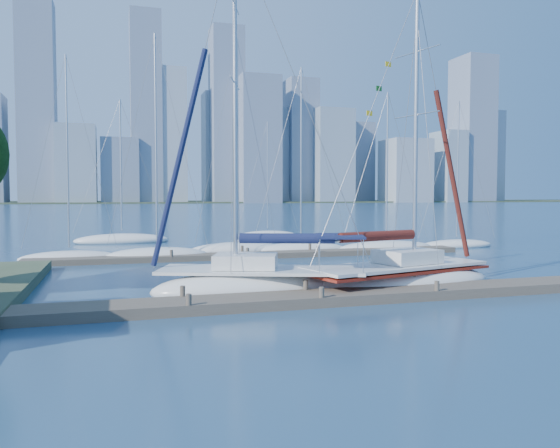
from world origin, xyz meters
name	(u,v)px	position (x,y,z in m)	size (l,w,h in m)	color
ground	(313,303)	(0.00, 0.00, 0.00)	(700.00, 700.00, 0.00)	navy
near_dock	(313,298)	(0.00, 0.00, 0.20)	(26.00, 2.00, 0.40)	#4D4438
far_dock	(259,255)	(2.00, 16.00, 0.18)	(30.00, 1.80, 0.36)	#4D4438
far_shore	(127,203)	(0.00, 320.00, 0.00)	(800.00, 100.00, 1.50)	#38472D
sailboat_navy	(261,266)	(-1.45, 2.59, 1.22)	(9.88, 6.10, 16.17)	silver
sailboat_maroon	(397,266)	(4.85, 2.13, 1.03)	(10.02, 5.39, 14.25)	silver
bg_boat_0	(70,257)	(-10.28, 17.57, 0.26)	(6.58, 3.83, 13.53)	silver
bg_boat_1	(157,255)	(-4.76, 17.06, 0.31)	(7.22, 4.71, 15.23)	silver
bg_boat_2	(238,249)	(1.17, 18.95, 0.32)	(7.67, 5.22, 15.91)	silver
bg_boat_3	(301,249)	(5.83, 18.28, 0.28)	(7.33, 3.12, 14.01)	silver
bg_boat_4	(386,247)	(12.55, 17.59, 0.26)	(8.13, 3.44, 12.46)	silver
bg_boat_5	(457,245)	(19.38, 18.39, 0.24)	(6.80, 3.06, 12.20)	silver
bg_boat_6	(122,240)	(-6.83, 30.72, 0.28)	(8.38, 2.88, 13.15)	silver
bg_boat_7	(268,235)	(7.47, 33.39, 0.24)	(6.42, 3.32, 12.03)	silver
skyline	(166,141)	(20.96, 290.21, 34.54)	(501.95, 51.31, 104.64)	gray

